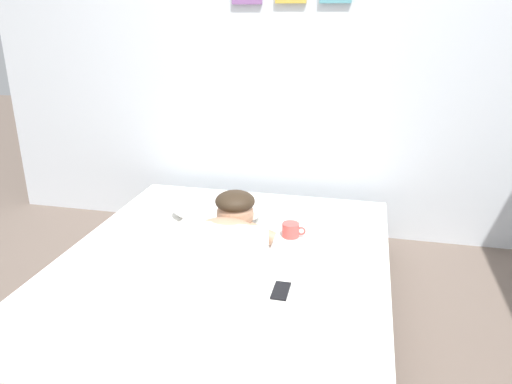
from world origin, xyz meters
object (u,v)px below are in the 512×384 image
object	(u,v)px
pillow	(216,210)
cell_phone	(281,291)
bed	(223,289)
coffee_cup	(291,230)
person_lying	(214,254)

from	to	relation	value
pillow	cell_phone	size ratio (longest dim) A/B	3.71
bed	pillow	distance (m)	0.54
coffee_cup	pillow	bearing A→B (deg)	163.04
coffee_cup	cell_phone	size ratio (longest dim) A/B	0.89
person_lying	coffee_cup	xyz separation A→B (m)	(0.27, 0.48, -0.07)
bed	coffee_cup	distance (m)	0.48
cell_phone	coffee_cup	bearing A→B (deg)	94.69
pillow	coffee_cup	bearing A→B (deg)	-16.96
bed	coffee_cup	world-z (taller)	coffee_cup
coffee_cup	cell_phone	distance (m)	0.55
pillow	coffee_cup	world-z (taller)	pillow
bed	cell_phone	bearing A→B (deg)	-32.90
person_lying	pillow	bearing A→B (deg)	106.50
pillow	coffee_cup	xyz separation A→B (m)	(0.45, -0.14, -0.02)
person_lying	cell_phone	xyz separation A→B (m)	(0.31, -0.06, -0.10)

